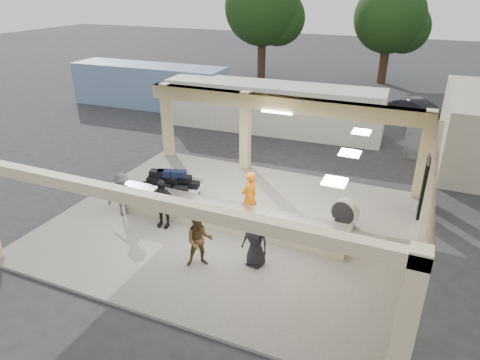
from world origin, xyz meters
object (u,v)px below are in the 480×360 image
at_px(baggage_counter, 226,217).
at_px(passenger_a, 199,241).
at_px(passenger_b, 162,203).
at_px(container_white, 271,107).
at_px(luggage_cart, 169,184).
at_px(car_dark, 419,111).
at_px(container_blue, 149,86).
at_px(baggage_handler, 249,197).
at_px(drum_fan, 345,212).
at_px(passenger_c, 122,194).
at_px(passenger_d, 255,240).

bearing_deg(baggage_counter, passenger_a, -86.80).
bearing_deg(passenger_b, container_white, 83.59).
relative_size(luggage_cart, passenger_b, 1.36).
distance_m(passenger_b, container_white, 11.66).
distance_m(passenger_b, car_dark, 18.26).
relative_size(baggage_counter, passenger_b, 4.69).
height_order(baggage_counter, passenger_a, passenger_a).
bearing_deg(container_blue, baggage_handler, -46.38).
bearing_deg(container_blue, luggage_cart, -55.01).
bearing_deg(drum_fan, car_dark, 99.54).
relative_size(drum_fan, passenger_b, 0.59).
distance_m(passenger_b, passenger_c, 1.75).
relative_size(baggage_handler, passenger_d, 1.14).
xyz_separation_m(drum_fan, car_dark, (1.75, 14.26, 0.02)).
height_order(baggage_counter, car_dark, car_dark).
height_order(baggage_counter, passenger_b, passenger_b).
bearing_deg(luggage_cart, drum_fan, -0.97).
bearing_deg(passenger_d, luggage_cart, 159.81).
xyz_separation_m(baggage_handler, car_dark, (4.85, 15.25, -0.37)).
distance_m(container_white, container_blue, 9.48).
distance_m(baggage_counter, passenger_d, 2.19).
height_order(drum_fan, passenger_d, passenger_d).
bearing_deg(baggage_handler, passenger_d, 51.81).
xyz_separation_m(baggage_counter, baggage_handler, (0.51, 0.80, 0.46)).
bearing_deg(car_dark, baggage_handler, -170.71).
height_order(drum_fan, passenger_b, passenger_b).
distance_m(baggage_handler, passenger_d, 2.50).
xyz_separation_m(passenger_c, container_blue, (-7.80, 13.25, 0.47)).
bearing_deg(baggage_counter, car_dark, 71.55).
bearing_deg(passenger_d, car_dark, 86.54).
distance_m(drum_fan, passenger_b, 6.19).
height_order(baggage_counter, passenger_c, passenger_c).
relative_size(luggage_cart, container_white, 0.19).
xyz_separation_m(baggage_counter, drum_fan, (3.61, 1.79, 0.07)).
bearing_deg(car_dark, passenger_c, 177.87).
xyz_separation_m(luggage_cart, container_blue, (-8.79, 11.74, 0.56)).
height_order(container_white, container_blue, container_blue).
bearing_deg(passenger_a, luggage_cart, 102.48).
relative_size(luggage_cart, drum_fan, 2.30).
height_order(passenger_c, container_white, container_white).
height_order(passenger_b, car_dark, passenger_b).
height_order(luggage_cart, baggage_handler, baggage_handler).
bearing_deg(baggage_counter, container_blue, 132.39).
bearing_deg(luggage_cart, car_dark, 53.59).
bearing_deg(baggage_handler, container_white, -139.07).
distance_m(passenger_a, passenger_c, 4.26).
bearing_deg(container_white, luggage_cart, -95.14).
relative_size(drum_fan, passenger_c, 0.64).
relative_size(baggage_counter, luggage_cart, 3.45).
distance_m(luggage_cart, passenger_c, 1.81).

